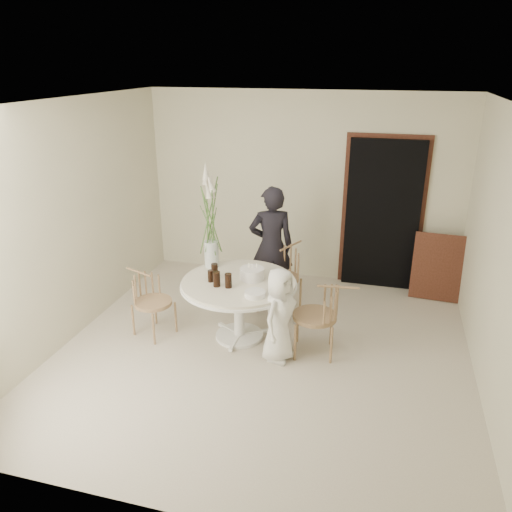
% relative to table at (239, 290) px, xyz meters
% --- Properties ---
extents(ground, '(4.50, 4.50, 0.00)m').
position_rel_table_xyz_m(ground, '(0.35, -0.25, -0.62)').
color(ground, beige).
rests_on(ground, ground).
extents(room_shell, '(4.50, 4.50, 4.50)m').
position_rel_table_xyz_m(room_shell, '(0.35, -0.25, 1.00)').
color(room_shell, white).
rests_on(room_shell, ground).
extents(doorway, '(1.00, 0.10, 2.10)m').
position_rel_table_xyz_m(doorway, '(1.50, 1.94, 0.43)').
color(doorway, black).
rests_on(doorway, ground).
extents(door_trim, '(1.12, 0.03, 2.22)m').
position_rel_table_xyz_m(door_trim, '(1.50, 1.98, 0.49)').
color(door_trim, brown).
rests_on(door_trim, ground).
extents(table, '(1.33, 1.33, 0.73)m').
position_rel_table_xyz_m(table, '(0.00, 0.00, 0.00)').
color(table, white).
rests_on(table, ground).
extents(picture_frame, '(0.70, 0.25, 0.91)m').
position_rel_table_xyz_m(picture_frame, '(2.30, 1.70, -0.16)').
color(picture_frame, brown).
rests_on(picture_frame, ground).
extents(chair_far, '(0.61, 0.63, 0.86)m').
position_rel_table_xyz_m(chair_far, '(0.36, 0.88, -0.06)').
color(chair_far, '#A18357').
rests_on(chair_far, ground).
extents(chair_right, '(0.54, 0.50, 0.84)m').
position_rel_table_xyz_m(chair_right, '(1.01, -0.08, -0.07)').
color(chair_right, '#A18357').
rests_on(chair_right, ground).
extents(chair_left, '(0.55, 0.53, 0.77)m').
position_rel_table_xyz_m(chair_left, '(-1.10, -0.15, -0.12)').
color(chair_left, '#A18357').
rests_on(chair_left, ground).
extents(girl, '(0.68, 0.57, 1.60)m').
position_rel_table_xyz_m(girl, '(0.14, 1.01, 0.18)').
color(girl, black).
rests_on(girl, ground).
extents(boy, '(0.47, 0.59, 1.06)m').
position_rel_table_xyz_m(boy, '(0.55, -0.31, -0.09)').
color(boy, white).
rests_on(boy, ground).
extents(birthday_cake, '(0.28, 0.28, 0.18)m').
position_rel_table_xyz_m(birthday_cake, '(0.13, 0.09, 0.18)').
color(birthday_cake, white).
rests_on(birthday_cake, table).
extents(cola_tumbler_a, '(0.11, 0.11, 0.17)m').
position_rel_table_xyz_m(cola_tumbler_a, '(-0.19, -0.20, 0.20)').
color(cola_tumbler_a, black).
rests_on(cola_tumbler_a, table).
extents(cola_tumbler_b, '(0.08, 0.08, 0.16)m').
position_rel_table_xyz_m(cola_tumbler_b, '(-0.06, -0.20, 0.20)').
color(cola_tumbler_b, black).
rests_on(cola_tumbler_b, table).
extents(cola_tumbler_c, '(0.10, 0.10, 0.17)m').
position_rel_table_xyz_m(cola_tumbler_c, '(-0.29, 0.02, 0.20)').
color(cola_tumbler_c, black).
rests_on(cola_tumbler_c, table).
extents(cola_tumbler_d, '(0.07, 0.07, 0.14)m').
position_rel_table_xyz_m(cola_tumbler_d, '(-0.30, -0.10, 0.18)').
color(cola_tumbler_d, black).
rests_on(cola_tumbler_d, table).
extents(plate_stack, '(0.28, 0.28, 0.06)m').
position_rel_table_xyz_m(plate_stack, '(0.28, -0.33, 0.14)').
color(plate_stack, white).
rests_on(plate_stack, table).
extents(flower_vase, '(0.17, 0.17, 1.27)m').
position_rel_table_xyz_m(flower_vase, '(-0.44, 0.33, 0.68)').
color(flower_vase, silver).
rests_on(flower_vase, table).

